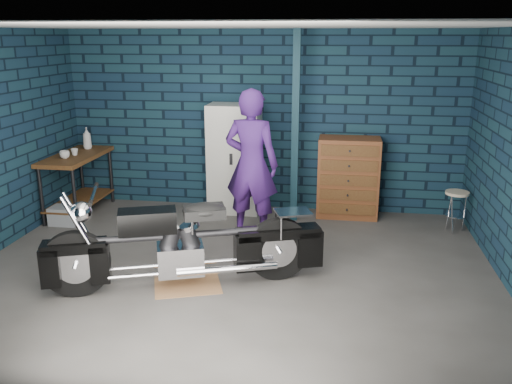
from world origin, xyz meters
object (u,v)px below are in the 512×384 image
Objects in this scene: tool_chest at (348,178)px; shop_stool at (455,212)px; workbench at (78,184)px; storage_bin at (66,215)px; person at (251,164)px; motorcycle at (186,238)px; locker at (235,159)px.

shop_stool is at bearing -17.13° from tool_chest.
workbench reaches higher than storage_bin.
person reaches higher than shop_stool.
motorcycle is 1.54× the size of locker.
storage_bin is at bearing -87.71° from workbench.
storage_bin is 2.58m from locker.
locker is at bearing 23.25° from storage_bin.
locker is 1.38× the size of tool_chest.
storage_bin is at bearing -156.75° from locker.
person reaches higher than workbench.
workbench is 2.38m from locker.
shop_stool is at bearing -158.20° from person.
storage_bin is at bearing 8.89° from person.
person is at bearing 55.01° from motorcycle.
motorcycle is 6.12× the size of storage_bin.
tool_chest is at bearing 37.31° from motorcycle.
shop_stool is at bearing -8.11° from locker.
workbench is 2.44× the size of shop_stool.
locker is 2.85× the size of shop_stool.
person is 1.68m from tool_chest.
workbench is 4.03m from tool_chest.
motorcycle is at bearing -36.32° from storage_bin.
person is at bearing -168.08° from shop_stool.
storage_bin is (-2.26, 1.66, -0.43)m from motorcycle.
tool_chest is at bearing 13.83° from storage_bin.
person reaches higher than tool_chest.
shop_stool is (2.73, 0.58, -0.70)m from person.
workbench is 5.46m from shop_stool.
tool_chest is at bearing 162.87° from shop_stool.
person is (0.44, 1.62, 0.43)m from motorcycle.
locker is (-0.42, 1.03, -0.17)m from person.
motorcycle is at bearing -43.46° from workbench.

